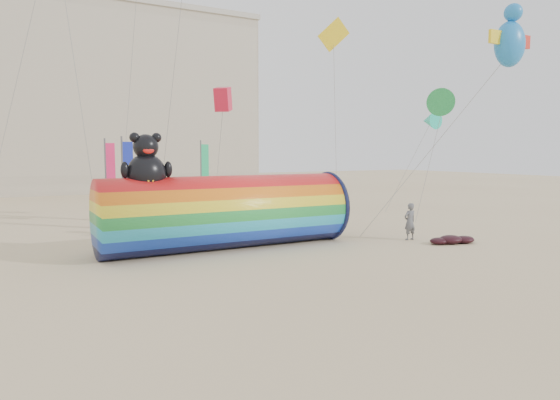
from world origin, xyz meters
TOP-DOWN VIEW (x-y plane):
  - ground at (0.00, 0.00)m, footprint 160.00×160.00m
  - windsock_assembly at (-0.50, 4.68)m, footprint 11.29×3.44m
  - kite_handler at (8.21, 2.22)m, footprint 0.67×0.44m
  - fabric_bundle at (9.39, 0.53)m, footprint 2.62×1.35m
  - festival_banners at (-1.02, 15.82)m, footprint 7.65×6.44m

SIDE VIEW (x-z plane):
  - ground at x=0.00m, z-range 0.00..0.00m
  - fabric_bundle at x=9.39m, z-range -0.03..0.37m
  - kite_handler at x=8.21m, z-range 0.00..1.83m
  - windsock_assembly at x=-0.50m, z-range -0.88..4.33m
  - festival_banners at x=-1.02m, z-range 0.04..5.24m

